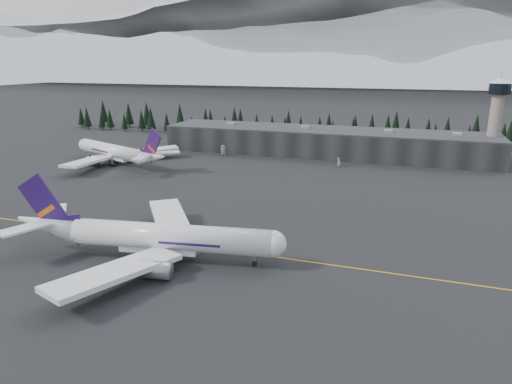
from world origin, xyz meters
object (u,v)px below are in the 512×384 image
(jet_parked, at_px, (119,153))
(gse_vehicle_a, at_px, (223,154))
(control_tower, at_px, (496,112))
(jet_main, at_px, (148,236))
(terminal, at_px, (325,142))
(gse_vehicle_b, at_px, (339,165))

(jet_parked, xyz_separation_m, gse_vehicle_a, (36.72, 33.66, -4.65))
(control_tower, xyz_separation_m, jet_main, (-90.80, -140.16, -17.88))
(terminal, bearing_deg, gse_vehicle_b, -66.43)
(gse_vehicle_b, bearing_deg, terminal, -163.71)
(jet_parked, bearing_deg, gse_vehicle_b, -142.51)
(jet_parked, distance_m, gse_vehicle_b, 98.47)
(jet_parked, xyz_separation_m, gse_vehicle_b, (94.67, 26.69, -4.64))
(jet_main, relative_size, jet_parked, 1.06)
(terminal, xyz_separation_m, jet_main, (-15.80, -137.16, -0.78))
(jet_parked, height_order, gse_vehicle_a, jet_parked)
(control_tower, xyz_separation_m, gse_vehicle_b, (-63.57, -29.19, -22.69))
(control_tower, bearing_deg, gse_vehicle_a, -169.64)
(control_tower, bearing_deg, terminal, -177.71)
(control_tower, bearing_deg, jet_parked, -160.55)
(jet_parked, bearing_deg, gse_vehicle_a, -115.75)
(terminal, height_order, control_tower, control_tower)
(terminal, xyz_separation_m, jet_parked, (-83.24, -52.88, -0.94))
(terminal, bearing_deg, jet_main, -96.57)
(jet_parked, relative_size, gse_vehicle_b, 14.71)
(terminal, relative_size, jet_parked, 2.57)
(gse_vehicle_b, bearing_deg, gse_vehicle_a, -104.15)
(jet_main, xyz_separation_m, jet_parked, (-67.44, 84.28, -0.16))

